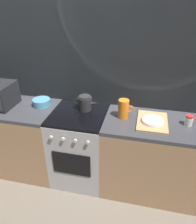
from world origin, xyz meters
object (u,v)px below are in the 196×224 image
object	(u,v)px
kettle	(85,103)
mixing_bowl	(42,102)
dish_pile	(152,121)
stove_unit	(80,147)
spice_jar	(189,120)
pitcher	(124,109)

from	to	relation	value
kettle	mixing_bowl	size ratio (longest dim) A/B	1.42
dish_pile	stove_unit	bearing A→B (deg)	179.28
kettle	mixing_bowl	bearing A→B (deg)	-177.74
stove_unit	mixing_bowl	bearing A→B (deg)	168.52
spice_jar	mixing_bowl	bearing A→B (deg)	177.74
stove_unit	spice_jar	size ratio (longest dim) A/B	8.57
kettle	spice_jar	xyz separation A→B (m)	(1.08, -0.08, -0.03)
kettle	stove_unit	bearing A→B (deg)	-112.64
stove_unit	spice_jar	xyz separation A→B (m)	(1.13, 0.03, 0.50)
stove_unit	mixing_bowl	world-z (taller)	mixing_bowl
kettle	spice_jar	world-z (taller)	kettle
mixing_bowl	pitcher	world-z (taller)	pitcher
pitcher	stove_unit	bearing A→B (deg)	-175.47
kettle	pitcher	bearing A→B (deg)	-10.11
mixing_bowl	dish_pile	distance (m)	1.26
kettle	mixing_bowl	world-z (taller)	kettle
stove_unit	pitcher	distance (m)	0.73
stove_unit	kettle	world-z (taller)	kettle
dish_pile	kettle	bearing A→B (deg)	170.30
pitcher	spice_jar	size ratio (longest dim) A/B	1.90
pitcher	spice_jar	bearing A→B (deg)	-0.54
stove_unit	dish_pile	distance (m)	0.91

